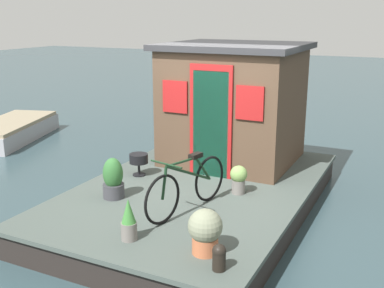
# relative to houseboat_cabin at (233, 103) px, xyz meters

# --- Properties ---
(ground_plane) EXTENTS (60.00, 60.00, 0.00)m
(ground_plane) POSITION_rel_houseboat_cabin_xyz_m (-1.44, 0.00, -1.46)
(ground_plane) COLOR #2D4247
(houseboat_deck) EXTENTS (5.11, 3.26, 0.42)m
(houseboat_deck) POSITION_rel_houseboat_cabin_xyz_m (-1.44, 0.00, -1.25)
(houseboat_deck) COLOR #424C47
(houseboat_deck) RESTS_ON ground_plane
(houseboat_cabin) EXTENTS (2.13, 2.32, 2.07)m
(houseboat_cabin) POSITION_rel_houseboat_cabin_xyz_m (0.00, 0.00, 0.00)
(houseboat_cabin) COLOR #4C3828
(houseboat_cabin) RESTS_ON houseboat_deck
(bicycle) EXTENTS (1.60, 0.52, 0.77)m
(bicycle) POSITION_rel_houseboat_cabin_xyz_m (-2.42, -0.31, -0.68)
(bicycle) COLOR black
(bicycle) RESTS_ON houseboat_deck
(potted_plant_thyme) EXTENTS (0.30, 0.30, 0.59)m
(potted_plant_thyme) POSITION_rel_houseboat_cabin_xyz_m (-2.45, 0.85, -0.77)
(potted_plant_thyme) COLOR #38383D
(potted_plant_thyme) RESTS_ON houseboat_deck
(potted_plant_fern) EXTENTS (0.25, 0.25, 0.42)m
(potted_plant_fern) POSITION_rel_houseboat_cabin_xyz_m (-1.51, -0.69, -0.81)
(potted_plant_fern) COLOR slate
(potted_plant_fern) RESTS_ON houseboat_deck
(potted_plant_ivy) EXTENTS (0.38, 0.38, 0.51)m
(potted_plant_ivy) POSITION_rel_houseboat_cabin_xyz_m (-3.35, -1.00, -0.77)
(potted_plant_ivy) COLOR #B2603D
(potted_plant_ivy) RESTS_ON houseboat_deck
(potted_plant_succulent) EXTENTS (0.19, 0.19, 0.51)m
(potted_plant_succulent) POSITION_rel_houseboat_cabin_xyz_m (-3.45, -0.08, -0.80)
(potted_plant_succulent) COLOR slate
(potted_plant_succulent) RESTS_ON houseboat_deck
(charcoal_grill) EXTENTS (0.30, 0.30, 0.36)m
(charcoal_grill) POSITION_rel_houseboat_cabin_xyz_m (-1.47, 1.05, -0.78)
(charcoal_grill) COLOR black
(charcoal_grill) RESTS_ON houseboat_deck
(mooring_bollard) EXTENTS (0.15, 0.15, 0.29)m
(mooring_bollard) POSITION_rel_houseboat_cabin_xyz_m (-3.61, -1.28, -0.89)
(mooring_bollard) COLOR black
(mooring_bollard) RESTS_ON houseboat_deck
(dinghy_boat) EXTENTS (3.01, 2.00, 0.46)m
(dinghy_boat) POSITION_rel_houseboat_cabin_xyz_m (0.42, 5.95, -1.23)
(dinghy_boat) COLOR #99999E
(dinghy_boat) RESTS_ON ground_plane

